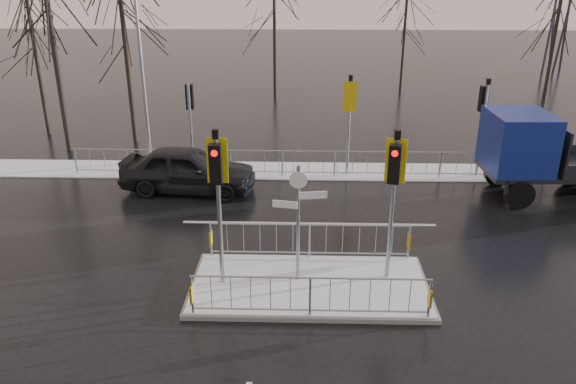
{
  "coord_description": "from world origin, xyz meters",
  "views": [
    {
      "loc": [
        -0.18,
        -12.26,
        7.64
      ],
      "look_at": [
        -0.6,
        2.02,
        1.8
      ],
      "focal_mm": 35.0,
      "sensor_mm": 36.0,
      "label": 1
    }
  ],
  "objects_px": {
    "traffic_island": "(309,274)",
    "car_far_lane": "(188,169)",
    "street_lamp_left": "(142,52)",
    "flatbed_truck": "(543,153)"
  },
  "relations": [
    {
      "from": "traffic_island",
      "to": "flatbed_truck",
      "type": "xyz_separation_m",
      "value": [
        8.04,
        6.3,
        1.21
      ]
    },
    {
      "from": "traffic_island",
      "to": "car_far_lane",
      "type": "height_order",
      "value": "traffic_island"
    },
    {
      "from": "traffic_island",
      "to": "street_lamp_left",
      "type": "xyz_separation_m",
      "value": [
        -6.42,
        9.49,
        4.1
      ]
    },
    {
      "from": "car_far_lane",
      "to": "flatbed_truck",
      "type": "bearing_deg",
      "value": -85.28
    },
    {
      "from": "car_far_lane",
      "to": "flatbed_truck",
      "type": "xyz_separation_m",
      "value": [
        12.33,
        -0.15,
        0.78
      ]
    },
    {
      "from": "traffic_island",
      "to": "car_far_lane",
      "type": "bearing_deg",
      "value": 123.67
    },
    {
      "from": "traffic_island",
      "to": "street_lamp_left",
      "type": "height_order",
      "value": "street_lamp_left"
    },
    {
      "from": "flatbed_truck",
      "to": "traffic_island",
      "type": "bearing_deg",
      "value": -141.91
    },
    {
      "from": "flatbed_truck",
      "to": "car_far_lane",
      "type": "bearing_deg",
      "value": 179.32
    },
    {
      "from": "car_far_lane",
      "to": "traffic_island",
      "type": "bearing_deg",
      "value": -140.94
    }
  ]
}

